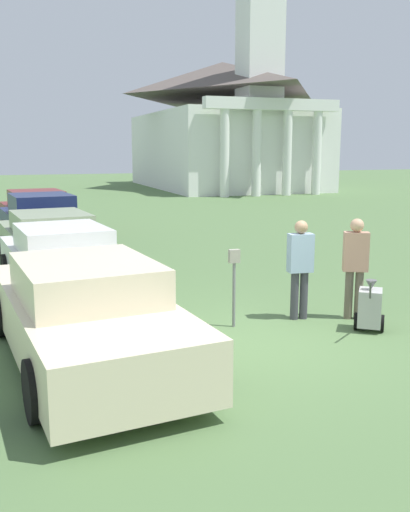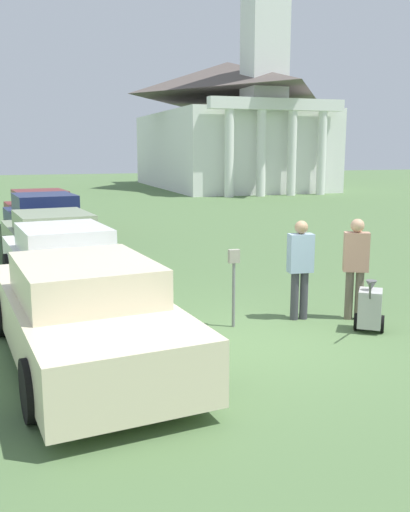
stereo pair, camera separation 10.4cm
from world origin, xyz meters
TOP-DOWN VIEW (x-y plane):
  - ground_plane at (0.00, 0.00)m, footprint 120.00×120.00m
  - parked_car_cream at (-2.78, 0.13)m, footprint 2.49×5.34m
  - parked_car_white at (-2.79, 3.50)m, footprint 2.29×4.79m
  - parked_car_sage at (-2.78, 6.56)m, footprint 2.43×5.37m
  - parked_car_navy at (-2.78, 10.16)m, footprint 2.44×5.07m
  - parked_car_maroon at (-2.78, 13.36)m, footprint 2.49×5.12m
  - parking_meter at (-0.26, 0.90)m, footprint 0.18×0.09m
  - person_worker at (0.98, 0.94)m, footprint 0.44×0.26m
  - person_supervisor at (1.88, 0.64)m, footprint 0.47×0.38m
  - equipment_cart at (1.75, -0.01)m, footprint 0.74×0.91m
  - church at (11.93, 33.25)m, footprint 10.68×17.46m

SIDE VIEW (x-z plane):
  - ground_plane at x=0.00m, z-range 0.00..0.00m
  - equipment_cart at x=1.75m, z-range -0.11..0.89m
  - parked_car_sage at x=-2.78m, z-range -0.04..1.38m
  - parked_car_cream at x=-2.78m, z-range -0.04..1.41m
  - parked_car_maroon at x=-2.78m, z-range -0.05..1.43m
  - parked_car_white at x=-2.79m, z-range -0.04..1.44m
  - parked_car_navy at x=-2.78m, z-range -0.07..1.52m
  - parking_meter at x=-0.26m, z-range 0.26..1.57m
  - person_worker at x=0.98m, z-range 0.12..1.85m
  - person_supervisor at x=1.88m, z-range 0.13..1.88m
  - church at x=11.93m, z-range -5.41..15.31m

